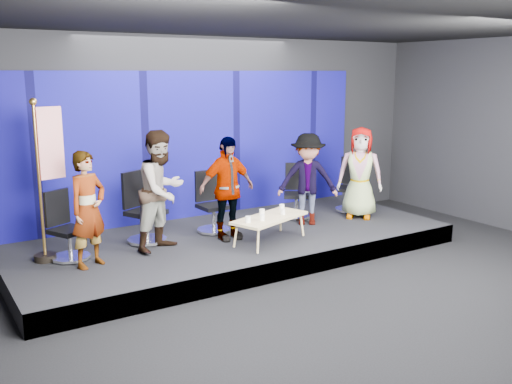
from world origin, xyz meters
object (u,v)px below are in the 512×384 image
(coffee_table, at_px, (270,219))
(panelist_a, at_px, (88,209))
(chair_b, at_px, (144,219))
(mug_d, at_px, (283,212))
(mug_e, at_px, (282,207))
(panelist_d, at_px, (308,179))
(panelist_b, at_px, (162,191))
(chair_d, at_px, (296,200))
(chair_c, at_px, (212,212))
(panelist_e, at_px, (360,173))
(mug_a, at_px, (248,219))
(mug_b, at_px, (262,218))
(chair_a, at_px, (67,237))
(panelist_c, at_px, (227,188))
(mug_c, at_px, (262,212))
(chair_e, at_px, (351,193))
(flag_stand, at_px, (47,176))

(coffee_table, bearing_deg, panelist_a, 172.74)
(chair_b, relative_size, mug_d, 12.53)
(panelist_a, bearing_deg, mug_e, -27.94)
(panelist_d, xyz_separation_m, coffee_table, (-1.12, -0.53, -0.42))
(chair_b, distance_m, mug_e, 2.19)
(panelist_b, height_order, chair_d, panelist_b)
(panelist_b, bearing_deg, panelist_a, 163.93)
(chair_d, height_order, coffee_table, chair_d)
(panelist_a, relative_size, panelist_b, 0.89)
(panelist_d, xyz_separation_m, mug_e, (-0.73, -0.28, -0.34))
(panelist_a, distance_m, chair_c, 2.33)
(panelist_e, distance_m, coffee_table, 2.28)
(chair_d, bearing_deg, mug_a, -111.40)
(mug_b, height_order, mug_e, mug_e)
(panelist_a, height_order, panelist_b, panelist_b)
(chair_a, relative_size, panelist_e, 0.60)
(chair_b, xyz_separation_m, panelist_c, (1.17, -0.54, 0.45))
(panelist_e, bearing_deg, panelist_b, -137.37)
(chair_a, distance_m, panelist_e, 5.11)
(panelist_b, distance_m, mug_b, 1.54)
(panelist_c, height_order, mug_c, panelist_c)
(chair_e, bearing_deg, flag_stand, -136.04)
(mug_b, distance_m, flag_stand, 3.10)
(panelist_c, xyz_separation_m, mug_d, (0.72, -0.49, -0.37))
(panelist_c, height_order, mug_a, panelist_c)
(chair_b, height_order, panelist_d, panelist_d)
(chair_c, height_order, coffee_table, chair_c)
(flag_stand, bearing_deg, panelist_c, -23.58)
(panelist_b, xyz_separation_m, chair_c, (1.06, 0.46, -0.56))
(chair_a, height_order, chair_b, chair_b)
(chair_e, relative_size, mug_c, 10.20)
(chair_a, bearing_deg, flag_stand, 123.24)
(panelist_e, bearing_deg, panelist_c, -137.09)
(chair_b, bearing_deg, chair_a, 164.72)
(mug_a, bearing_deg, flag_stand, 158.04)
(chair_e, relative_size, mug_a, 10.56)
(mug_e, bearing_deg, panelist_e, 5.18)
(chair_b, distance_m, panelist_e, 3.93)
(chair_b, xyz_separation_m, chair_d, (2.89, -0.01, -0.04))
(panelist_c, bearing_deg, chair_e, 5.41)
(panelist_a, bearing_deg, flag_stand, 96.92)
(chair_d, xyz_separation_m, mug_a, (-1.71, -1.14, 0.13))
(mug_e, bearing_deg, mug_b, -148.56)
(panelist_b, relative_size, chair_e, 1.76)
(panelist_c, bearing_deg, chair_c, 88.08)
(panelist_c, height_order, coffee_table, panelist_c)
(chair_b, bearing_deg, mug_a, -69.64)
(chair_a, height_order, panelist_e, panelist_e)
(mug_a, height_order, flag_stand, flag_stand)
(chair_e, distance_m, mug_d, 2.34)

